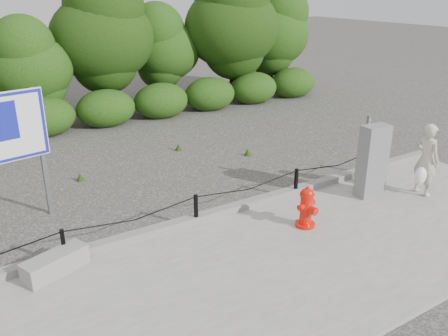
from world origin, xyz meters
The scene contains 10 objects.
ground centered at (0.00, 0.00, 0.00)m, with size 90.00×90.00×0.00m, color #2D2B28.
sidewalk centered at (0.00, -2.00, 0.04)m, with size 14.00×4.00×0.08m, color gray.
curb centered at (0.00, 0.05, 0.15)m, with size 14.00×0.22×0.14m, color slate.
chain_barrier centered at (0.00, 0.00, 0.46)m, with size 10.06×0.06×0.60m.
treeline centered at (1.42, 8.92, 2.62)m, with size 20.34×3.72×5.12m.
fire_hydrant centered at (1.70, -1.22, 0.47)m, with size 0.44×0.46×0.81m.
pedestrian centered at (4.84, -1.47, 0.86)m, with size 0.70×0.60×1.60m.
concrete_block centered at (-2.71, -0.25, 0.25)m, with size 1.05×0.37×0.34m, color gray.
utility_cabinet centered at (3.83, -0.89, 0.87)m, with size 0.63×0.45×1.74m.
advertising_sign centered at (-2.90, 1.97, 1.84)m, with size 1.61×0.39×2.60m.
Camera 1 is at (-3.93, -7.14, 4.41)m, focal length 38.00 mm.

